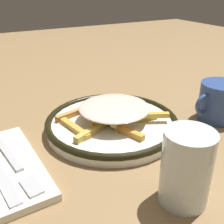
{
  "coord_description": "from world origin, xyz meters",
  "views": [
    {
      "loc": [
        0.24,
        0.44,
        0.28
      ],
      "look_at": [
        0.0,
        0.0,
        0.04
      ],
      "focal_mm": 44.23,
      "sensor_mm": 36.0,
      "label": 1
    }
  ],
  "objects_px": {
    "fork": "(16,164)",
    "water_glass": "(186,168)",
    "coffee_mug": "(219,101)",
    "fries_heap": "(113,112)",
    "plate": "(112,123)"
  },
  "relations": [
    {
      "from": "fork",
      "to": "water_glass",
      "type": "distance_m",
      "value": 0.26
    },
    {
      "from": "fork",
      "to": "coffee_mug",
      "type": "relative_size",
      "value": 1.51
    },
    {
      "from": "fries_heap",
      "to": "fork",
      "type": "xyz_separation_m",
      "value": [
        0.21,
        0.05,
        -0.02
      ]
    },
    {
      "from": "fries_heap",
      "to": "coffee_mug",
      "type": "height_order",
      "value": "coffee_mug"
    },
    {
      "from": "fries_heap",
      "to": "coffee_mug",
      "type": "relative_size",
      "value": 1.77
    },
    {
      "from": "plate",
      "to": "coffee_mug",
      "type": "height_order",
      "value": "coffee_mug"
    },
    {
      "from": "fries_heap",
      "to": "fork",
      "type": "bearing_deg",
      "value": 13.14
    },
    {
      "from": "water_glass",
      "to": "coffee_mug",
      "type": "distance_m",
      "value": 0.29
    },
    {
      "from": "fries_heap",
      "to": "water_glass",
      "type": "relative_size",
      "value": 1.89
    },
    {
      "from": "fork",
      "to": "water_glass",
      "type": "bearing_deg",
      "value": 137.31
    },
    {
      "from": "fries_heap",
      "to": "coffee_mug",
      "type": "bearing_deg",
      "value": 162.63
    },
    {
      "from": "plate",
      "to": "fork",
      "type": "relative_size",
      "value": 1.55
    },
    {
      "from": "fork",
      "to": "coffee_mug",
      "type": "bearing_deg",
      "value": 177.02
    },
    {
      "from": "fork",
      "to": "water_glass",
      "type": "height_order",
      "value": "water_glass"
    },
    {
      "from": "plate",
      "to": "fork",
      "type": "bearing_deg",
      "value": 13.52
    }
  ]
}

